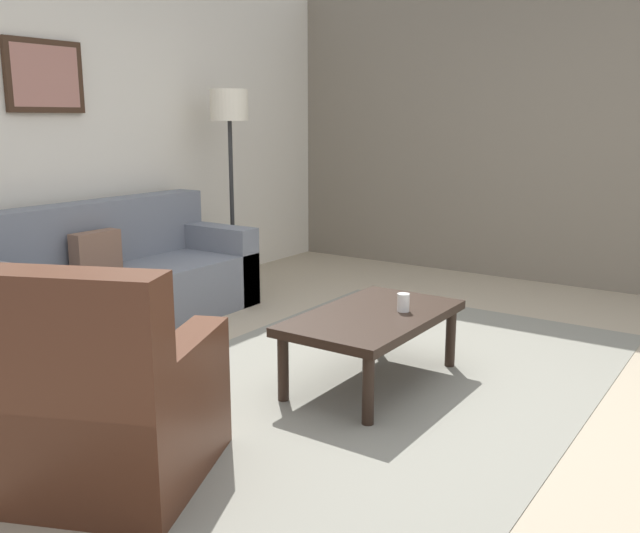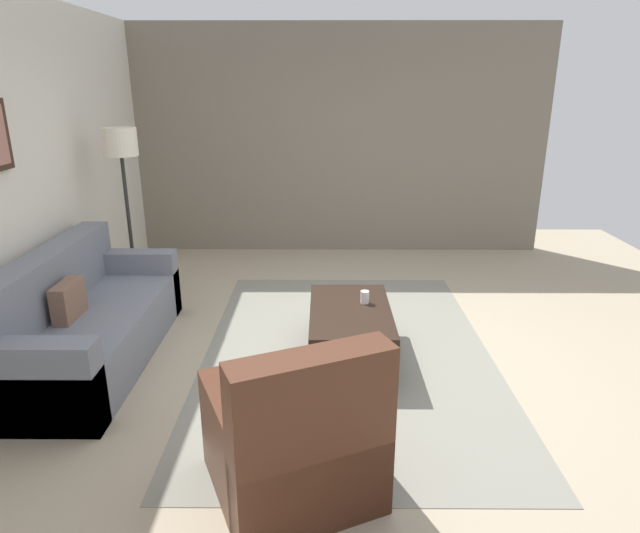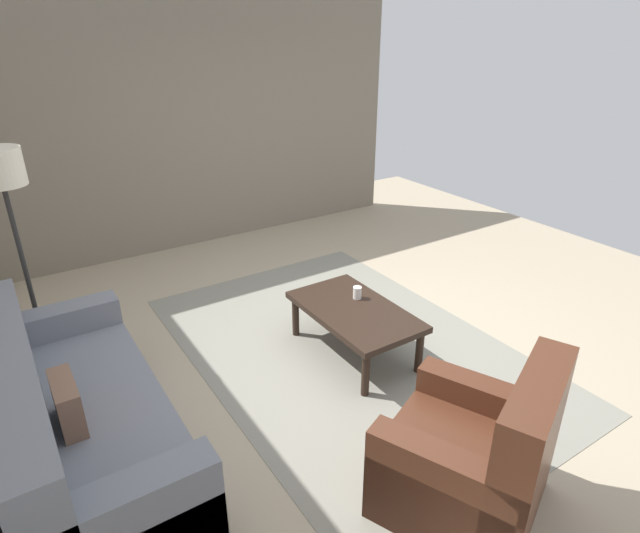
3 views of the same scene
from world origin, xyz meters
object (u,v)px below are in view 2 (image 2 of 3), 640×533
Objects in this scene: coffee_table at (350,315)px; cup at (365,297)px; armchair_leather at (296,447)px; lamp_standing at (122,160)px; couch_main at (79,325)px.

cup is at bearing -42.98° from coffee_table.
lamp_standing is at bearing 32.05° from armchair_leather.
coffee_table is (1.59, -0.36, 0.05)m from armchair_leather.
lamp_standing is (1.11, 2.25, 0.95)m from cup.
lamp_standing reaches higher than armchair_leather.
armchair_leather reaches higher than coffee_table.
armchair_leather is at bearing -130.42° from couch_main.
lamp_standing is at bearing 59.75° from coffee_table.
couch_main is 1.89× the size of coffee_table.
cup is (1.72, -0.48, 0.15)m from armchair_leather.
couch_main is 1.21× the size of lamp_standing.
cup reaches higher than coffee_table.
armchair_leather reaches higher than cup.
lamp_standing is at bearing -0.08° from couch_main.
cup is at bearing -84.74° from couch_main.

